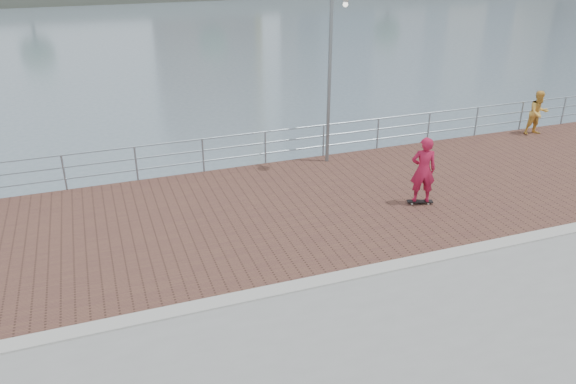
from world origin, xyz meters
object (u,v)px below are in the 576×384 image
object	(u,v)px
guardrail	(235,148)
street_lamp	(336,39)
skateboarder	(423,170)
bystander	(538,113)

from	to	relation	value
guardrail	street_lamp	world-z (taller)	street_lamp
skateboarder	street_lamp	bearing A→B (deg)	-51.51
skateboarder	bystander	size ratio (longest dim) A/B	1.13
guardrail	skateboarder	xyz separation A→B (m)	(4.15, -4.37, 0.35)
guardrail	bystander	bearing A→B (deg)	-3.22
street_lamp	skateboarder	size ratio (longest dim) A/B	3.04
guardrail	bystander	world-z (taller)	bystander
guardrail	street_lamp	xyz separation A→B (m)	(3.01, -0.92, 3.35)
guardrail	bystander	size ratio (longest dim) A/B	23.63
street_lamp	bystander	bearing A→B (deg)	1.84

